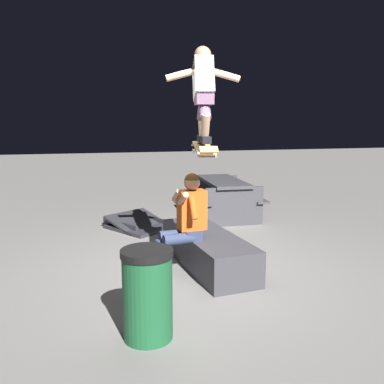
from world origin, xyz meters
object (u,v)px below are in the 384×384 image
person_sitting_on_ledge (184,219)px  picnic_table_back (223,192)px  ledge_box_main (207,250)px  skater_airborne (203,90)px  skateboard (204,149)px  trash_bin (148,294)px  kicker_ramp (141,225)px

person_sitting_on_ledge → picnic_table_back: size_ratio=0.73×
ledge_box_main → skater_airborne: skater_airborne is taller
ledge_box_main → skateboard: bearing=156.3°
skateboard → trash_bin: (-1.31, 0.87, -1.17)m
skater_airborne → picnic_table_back: 3.64m
skateboard → trash_bin: size_ratio=1.27×
kicker_ramp → picnic_table_back: picnic_table_back is taller
picnic_table_back → trash_bin: size_ratio=2.13×
person_sitting_on_ledge → trash_bin: 1.63m
skateboard → picnic_table_back: (2.99, -1.23, -1.09)m
person_sitting_on_ledge → trash_bin: person_sitting_on_ledge is taller
skateboard → trash_bin: bearing=146.3°
person_sitting_on_ledge → ledge_box_main: bearing=-61.9°
kicker_ramp → skateboard: bearing=-169.2°
skater_airborne → picnic_table_back: size_ratio=0.64×
kicker_ramp → picnic_table_back: (0.52, -1.70, 0.45)m
skater_airborne → skateboard: bearing=171.5°
skater_airborne → trash_bin: skater_airborne is taller
ledge_box_main → person_sitting_on_ledge: bearing=118.1°
ledge_box_main → skateboard: skateboard is taller
person_sitting_on_ledge → picnic_table_back: person_sitting_on_ledge is taller
person_sitting_on_ledge → picnic_table_back: bearing=-26.8°
skateboard → kicker_ramp: bearing=10.8°
picnic_table_back → skateboard: bearing=157.6°
kicker_ramp → person_sitting_on_ledge: bearing=-173.5°
kicker_ramp → trash_bin: 3.82m
person_sitting_on_ledge → kicker_ramp: (2.32, 0.26, -0.65)m
skateboard → skater_airborne: bearing=-8.5°
skateboard → picnic_table_back: size_ratio=0.59×
picnic_table_back → trash_bin: trash_bin is taller
kicker_ramp → trash_bin: bearing=173.9°
kicker_ramp → skater_airborne: bearing=-168.8°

